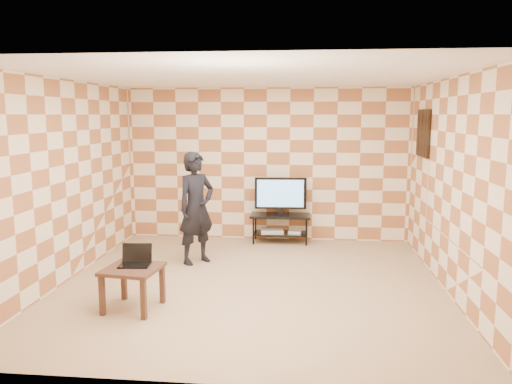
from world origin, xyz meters
The scene contains 14 objects.
floor centered at (0.00, 0.00, 0.00)m, with size 5.00×5.00×0.00m, color tan.
wall_back centered at (0.00, 2.50, 1.35)m, with size 5.00×0.02×2.70m, color #F3E1BE.
wall_front centered at (0.00, -2.50, 1.35)m, with size 5.00×0.02×2.70m, color #F3E1BE.
wall_left centered at (-2.50, 0.00, 1.35)m, with size 0.02×5.00×2.70m, color #F3E1BE.
wall_right centered at (2.50, 0.00, 1.35)m, with size 0.02×5.00×2.70m, color #F3E1BE.
ceiling centered at (0.00, 0.00, 2.70)m, with size 5.00×5.00×0.02m, color white.
wall_art centered at (2.47, 1.55, 1.95)m, with size 0.04×0.72×0.72m.
tv_stand centered at (0.26, 2.25, 0.37)m, with size 1.04×0.47×0.50m.
tv centered at (0.26, 2.25, 0.86)m, with size 0.90×0.19×0.65m.
dvd_player centered at (0.12, 2.23, 0.20)m, with size 0.39×0.28×0.06m, color #BCBCBE.
game_console centered at (0.52, 2.21, 0.20)m, with size 0.22×0.16×0.05m, color silver.
side_table centered at (-1.27, -0.98, 0.41)m, with size 0.67×0.67×0.50m.
laptop centered at (-1.26, -0.87, 0.55)m, with size 0.37×0.30×0.23m.
person centered at (-0.93, 0.91, 0.84)m, with size 0.62×0.40×1.69m, color black.
Camera 1 is at (0.70, -6.31, 2.23)m, focal length 35.00 mm.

